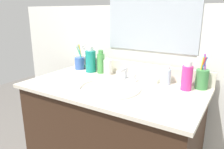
{
  "coord_description": "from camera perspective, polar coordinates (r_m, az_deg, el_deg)",
  "views": [
    {
      "loc": [
        0.63,
        -1.01,
        1.26
      ],
      "look_at": [
        0.0,
        0.0,
        0.91
      ],
      "focal_mm": 34.87,
      "sensor_mm": 36.0,
      "label": 1
    }
  ],
  "objects": [
    {
      "name": "countertop",
      "position": [
        1.26,
        -0.11,
        -3.48
      ],
      "size": [
        1.03,
        0.56,
        0.02
      ],
      "primitive_type": "cube",
      "color": "beige",
      "rests_on": "vanity_cabinet"
    },
    {
      "name": "backsplash",
      "position": [
        1.47,
        5.42,
        1.54
      ],
      "size": [
        1.03,
        0.02,
        0.09
      ],
      "primitive_type": "cube",
      "color": "beige",
      "rests_on": "countertop"
    },
    {
      "name": "back_wall",
      "position": [
        1.6,
        6.19,
        -6.26
      ],
      "size": [
        2.13,
        0.04,
        1.3
      ],
      "primitive_type": "cube",
      "color": "silver",
      "rests_on": "ground_plane"
    },
    {
      "name": "mirror_panel",
      "position": [
        1.42,
        10.41,
        17.36
      ],
      "size": [
        0.6,
        0.01,
        0.56
      ],
      "primitive_type": "cube",
      "color": "#B2BCC6"
    },
    {
      "name": "sink_basin",
      "position": [
        1.23,
        -0.85,
        -5.02
      ],
      "size": [
        0.36,
        0.36,
        0.11
      ],
      "color": "white",
      "rests_on": "countertop"
    },
    {
      "name": "faucet",
      "position": [
        1.37,
        3.52,
        -0.26
      ],
      "size": [
        0.16,
        0.1,
        0.08
      ],
      "color": "silver",
      "rests_on": "countertop"
    },
    {
      "name": "bottle_toner_green",
      "position": [
        1.51,
        -2.92,
        3.1
      ],
      "size": [
        0.05,
        0.05,
        0.16
      ],
      "color": "#4C9E4C",
      "rests_on": "countertop"
    },
    {
      "name": "bottle_gel_clear",
      "position": [
        1.32,
        14.24,
        -0.44
      ],
      "size": [
        0.04,
        0.04,
        0.11
      ],
      "color": "silver",
      "rests_on": "countertop"
    },
    {
      "name": "bottle_soap_pink",
      "position": [
        1.24,
        19.06,
        -0.62
      ],
      "size": [
        0.06,
        0.06,
        0.16
      ],
      "color": "#D8338C",
      "rests_on": "countertop"
    },
    {
      "name": "bottle_mouthwash_teal",
      "position": [
        1.55,
        -5.62,
        3.65
      ],
      "size": [
        0.07,
        0.07,
        0.18
      ],
      "color": "teal",
      "rests_on": "countertop"
    },
    {
      "name": "bottle_lotion_white",
      "position": [
        1.47,
        -1.17,
        1.98
      ],
      "size": [
        0.05,
        0.05,
        0.12
      ],
      "color": "white",
      "rests_on": "countertop"
    },
    {
      "name": "cup_green",
      "position": [
        1.3,
        22.49,
        -0.89
      ],
      "size": [
        0.08,
        0.07,
        0.2
      ],
      "color": "#3F8C47",
      "rests_on": "countertop"
    },
    {
      "name": "cup_blue_plastic",
      "position": [
        1.64,
        -8.45,
        3.18
      ],
      "size": [
        0.07,
        0.09,
        0.2
      ],
      "color": "#3F66B7",
      "rests_on": "countertop"
    },
    {
      "name": "soap_bar",
      "position": [
        1.34,
        10.82,
        -1.55
      ],
      "size": [
        0.06,
        0.04,
        0.02
      ],
      "primitive_type": "cube",
      "color": "white",
      "rests_on": "countertop"
    }
  ]
}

